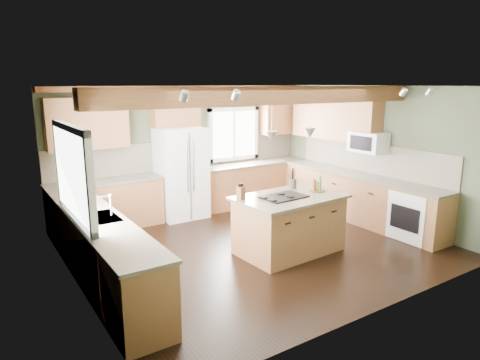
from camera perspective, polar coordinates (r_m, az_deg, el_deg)
floor at (r=7.20m, az=2.00°, el=-8.77°), size 5.60×5.60×0.00m
ceiling at (r=6.69m, az=2.18°, el=12.41°), size 5.60×5.60×0.00m
wall_back at (r=8.95m, az=-7.22°, el=4.06°), size 5.60×0.00×5.60m
wall_left at (r=5.72m, az=-21.46°, el=-1.70°), size 0.00×5.00×5.00m
wall_right at (r=8.73m, az=17.29°, el=3.36°), size 0.00×5.00×5.00m
ceiling_beam at (r=6.31m, az=4.75°, el=11.17°), size 5.55×0.26×0.26m
soffit_trim at (r=8.76m, az=-7.16°, el=12.02°), size 5.55×0.20×0.10m
backsplash_back at (r=8.95m, az=-7.16°, el=3.48°), size 5.58×0.03×0.58m
backsplash_right at (r=8.76m, az=16.94°, el=2.82°), size 0.03×3.70×0.58m
base_cab_back_left at (r=8.24m, az=-17.37°, el=-3.33°), size 2.02×0.60×0.88m
counter_back_left at (r=8.13m, az=-17.58°, el=-0.21°), size 2.06×0.64×0.04m
base_cab_back_right at (r=9.61m, az=1.72°, el=-0.47°), size 2.62×0.60×0.88m
counter_back_right at (r=9.51m, az=1.73°, el=2.23°), size 2.66×0.64×0.04m
base_cab_left at (r=6.09m, az=-18.11°, el=-9.10°), size 0.60×3.70×0.88m
counter_left at (r=5.94m, az=-18.42°, el=-4.97°), size 0.64×3.74×0.04m
base_cab_right at (r=8.71m, az=15.40°, el=-2.33°), size 0.60×3.70×0.88m
counter_right at (r=8.60m, az=15.58°, el=0.63°), size 0.64×3.74×0.04m
upper_cab_back_left at (r=8.04m, az=-19.72°, el=7.10°), size 1.40×0.35×0.90m
upper_cab_over_fridge at (r=8.58m, az=-8.68°, el=9.35°), size 0.96×0.35×0.70m
upper_cab_right at (r=9.12m, az=12.47°, el=8.14°), size 0.35×2.20×0.90m
upper_cab_back_corner at (r=9.96m, az=5.22°, el=8.75°), size 0.90×0.35×0.90m
window_left at (r=5.72m, az=-21.57°, el=0.86°), size 0.04×1.60×1.05m
window_back at (r=9.46m, az=-0.92°, el=6.16°), size 1.10×0.04×1.00m
sink at (r=5.94m, az=-18.42°, el=-4.92°), size 0.50×0.65×0.03m
faucet at (r=5.94m, az=-16.84°, el=-3.34°), size 0.02×0.02×0.28m
dishwasher at (r=4.95m, az=-13.83°, el=-14.17°), size 0.60×0.60×0.84m
oven at (r=7.95m, az=22.38°, el=-4.38°), size 0.60×0.72×0.84m
microwave at (r=8.49m, az=16.71°, el=4.86°), size 0.40×0.70×0.38m
pendant_left at (r=6.29m, az=4.23°, el=5.78°), size 0.18×0.18×0.16m
pendant_right at (r=6.83m, az=9.31°, el=6.20°), size 0.18×0.18×0.16m
refrigerator at (r=8.56m, az=-7.83°, el=0.92°), size 0.90×0.74×1.80m
island at (r=6.87m, az=6.56°, el=-6.00°), size 1.64×1.06×0.88m
island_top at (r=6.74m, az=6.66°, el=-2.29°), size 1.75×1.17×0.04m
cooktop at (r=6.65m, az=5.83°, el=-2.22°), size 0.71×0.50×0.02m
knife_block at (r=6.48m, az=0.10°, el=-1.75°), size 0.14×0.12×0.20m
utensil_crock at (r=7.23m, az=7.08°, el=-0.48°), size 0.13×0.13×0.15m
bottle_tray at (r=7.08m, az=10.26°, el=-0.54°), size 0.32×0.32×0.23m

